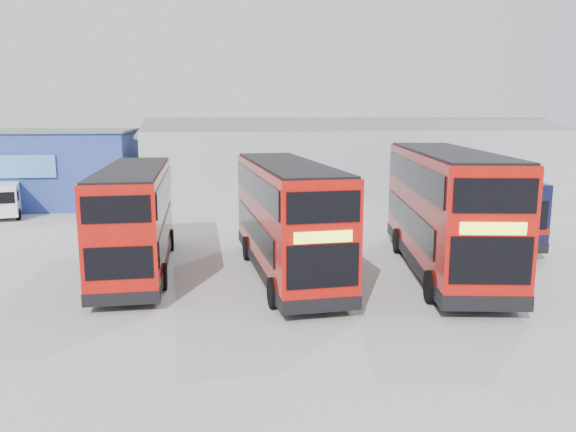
{
  "coord_description": "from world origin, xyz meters",
  "views": [
    {
      "loc": [
        -1.61,
        -22.12,
        6.27
      ],
      "look_at": [
        0.9,
        0.27,
        2.1
      ],
      "focal_mm": 35.0,
      "sensor_mm": 36.0,
      "label": 1
    }
  ],
  "objects_px": {
    "maintenance_shed": "(351,161)",
    "single_decker_blue": "(467,202)",
    "double_decker_left": "(135,221)",
    "double_decker_right": "(445,212)",
    "office_block": "(44,167)",
    "panel_van": "(3,198)",
    "double_decker_centre": "(287,220)"
  },
  "relations": [
    {
      "from": "maintenance_shed",
      "to": "panel_van",
      "type": "relative_size",
      "value": 6.02
    },
    {
      "from": "double_decker_left",
      "to": "panel_van",
      "type": "bearing_deg",
      "value": -55.89
    },
    {
      "from": "office_block",
      "to": "single_decker_blue",
      "type": "xyz_separation_m",
      "value": [
        24.97,
        -12.26,
        -0.95
      ]
    },
    {
      "from": "double_decker_right",
      "to": "office_block",
      "type": "bearing_deg",
      "value": 145.67
    },
    {
      "from": "double_decker_centre",
      "to": "single_decker_blue",
      "type": "height_order",
      "value": "double_decker_centre"
    },
    {
      "from": "double_decker_right",
      "to": "double_decker_centre",
      "type": "bearing_deg",
      "value": -172.68
    },
    {
      "from": "single_decker_blue",
      "to": "panel_van",
      "type": "distance_m",
      "value": 27.16
    },
    {
      "from": "maintenance_shed",
      "to": "double_decker_centre",
      "type": "distance_m",
      "value": 22.31
    },
    {
      "from": "office_block",
      "to": "maintenance_shed",
      "type": "height_order",
      "value": "maintenance_shed"
    },
    {
      "from": "maintenance_shed",
      "to": "double_decker_centre",
      "type": "bearing_deg",
      "value": -109.07
    },
    {
      "from": "double_decker_centre",
      "to": "panel_van",
      "type": "height_order",
      "value": "double_decker_centre"
    },
    {
      "from": "single_decker_blue",
      "to": "maintenance_shed",
      "type": "bearing_deg",
      "value": -74.69
    },
    {
      "from": "office_block",
      "to": "double_decker_left",
      "type": "height_order",
      "value": "office_block"
    },
    {
      "from": "maintenance_shed",
      "to": "single_decker_blue",
      "type": "height_order",
      "value": "maintenance_shed"
    },
    {
      "from": "single_decker_blue",
      "to": "panel_van",
      "type": "height_order",
      "value": "single_decker_blue"
    },
    {
      "from": "maintenance_shed",
      "to": "single_decker_blue",
      "type": "bearing_deg",
      "value": -78.24
    },
    {
      "from": "maintenance_shed",
      "to": "double_decker_right",
      "type": "height_order",
      "value": "maintenance_shed"
    },
    {
      "from": "double_decker_left",
      "to": "double_decker_right",
      "type": "bearing_deg",
      "value": 171.62
    },
    {
      "from": "maintenance_shed",
      "to": "panel_van",
      "type": "distance_m",
      "value": 24.08
    },
    {
      "from": "double_decker_centre",
      "to": "office_block",
      "type": "bearing_deg",
      "value": 122.05
    },
    {
      "from": "double_decker_left",
      "to": "single_decker_blue",
      "type": "height_order",
      "value": "double_decker_left"
    },
    {
      "from": "double_decker_centre",
      "to": "maintenance_shed",
      "type": "bearing_deg",
      "value": 65.34
    },
    {
      "from": "double_decker_centre",
      "to": "double_decker_left",
      "type": "bearing_deg",
      "value": 163.5
    },
    {
      "from": "office_block",
      "to": "maintenance_shed",
      "type": "relative_size",
      "value": 0.4
    },
    {
      "from": "maintenance_shed",
      "to": "double_decker_centre",
      "type": "height_order",
      "value": "maintenance_shed"
    },
    {
      "from": "double_decker_centre",
      "to": "panel_van",
      "type": "xyz_separation_m",
      "value": [
        -15.81,
        14.44,
        -1.03
      ]
    },
    {
      "from": "office_block",
      "to": "double_decker_right",
      "type": "relative_size",
      "value": 1.05
    },
    {
      "from": "office_block",
      "to": "double_decker_right",
      "type": "height_order",
      "value": "office_block"
    },
    {
      "from": "maintenance_shed",
      "to": "panel_van",
      "type": "height_order",
      "value": "maintenance_shed"
    },
    {
      "from": "double_decker_centre",
      "to": "double_decker_right",
      "type": "bearing_deg",
      "value": -6.36
    },
    {
      "from": "double_decker_centre",
      "to": "panel_van",
      "type": "distance_m",
      "value": 21.44
    },
    {
      "from": "double_decker_left",
      "to": "panel_van",
      "type": "distance_m",
      "value": 16.63
    }
  ]
}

